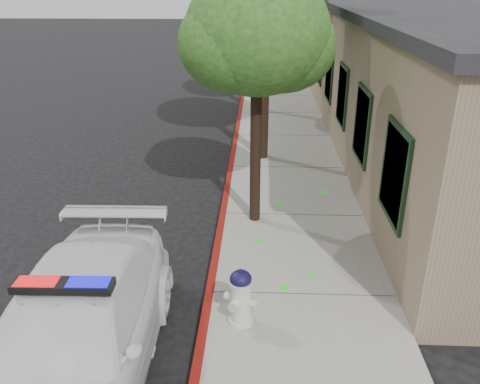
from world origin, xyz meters
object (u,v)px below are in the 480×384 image
(clapboard_building, at_px, (446,77))
(street_tree_near, at_px, (257,39))
(police_car, at_px, (72,337))
(fire_hydrant, at_px, (240,297))

(clapboard_building, distance_m, street_tree_near, 8.80)
(police_car, bearing_deg, fire_hydrant, 27.06)
(clapboard_building, height_order, police_car, clapboard_building)
(clapboard_building, bearing_deg, street_tree_near, -133.35)
(street_tree_near, bearing_deg, police_car, -116.22)
(police_car, relative_size, street_tree_near, 1.02)
(clapboard_building, bearing_deg, police_car, -126.90)
(police_car, distance_m, fire_hydrant, 2.43)
(clapboard_building, xyz_separation_m, fire_hydrant, (-6.08, -9.78, -1.51))
(police_car, height_order, street_tree_near, street_tree_near)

